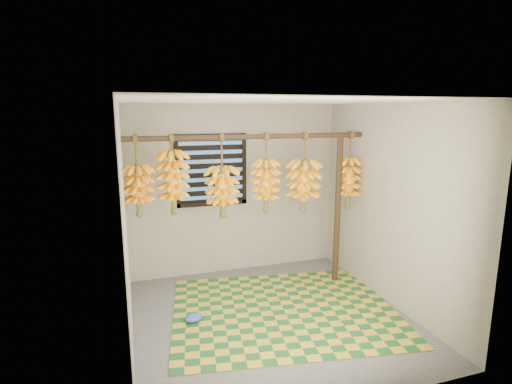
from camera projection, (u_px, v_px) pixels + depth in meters
name	position (u px, v px, depth m)	size (l,w,h in m)	color
floor	(271.00, 318.00, 4.53)	(3.00, 3.00, 0.01)	#505050
ceiling	(273.00, 101.00, 4.06)	(3.00, 3.00, 0.01)	silver
wall_back	(235.00, 190.00, 5.70)	(3.00, 0.01, 2.40)	gray
wall_left	(125.00, 227.00, 3.84)	(0.01, 3.00, 2.40)	gray
wall_right	(390.00, 205.00, 4.75)	(0.01, 3.00, 2.40)	gray
window	(211.00, 170.00, 5.51)	(1.00, 0.04, 1.00)	black
hanging_pole	(252.00, 137.00, 4.79)	(0.06, 0.06, 3.00)	#3C2B1C
support_post	(338.00, 210.00, 5.35)	(0.08, 0.08, 2.00)	#3C2B1C
woven_mat	(284.00, 310.00, 4.69)	(2.56, 2.05, 0.01)	#1A5A26
plastic_bag	(194.00, 318.00, 4.42)	(0.20, 0.15, 0.08)	blue
banana_bunch_a	(138.00, 190.00, 4.50)	(0.34, 0.34, 0.92)	brown
banana_bunch_b	(173.00, 182.00, 4.60)	(0.34, 0.34, 0.92)	brown
banana_bunch_c	(222.00, 192.00, 4.80)	(0.38, 0.38, 1.01)	brown
banana_bunch_d	(266.00, 185.00, 4.96)	(0.34, 0.34, 0.99)	brown
banana_bunch_e	(304.00, 185.00, 5.12)	(0.41, 0.41, 1.01)	brown
banana_bunch_f	(349.00, 182.00, 5.32)	(0.31, 0.31, 1.02)	brown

